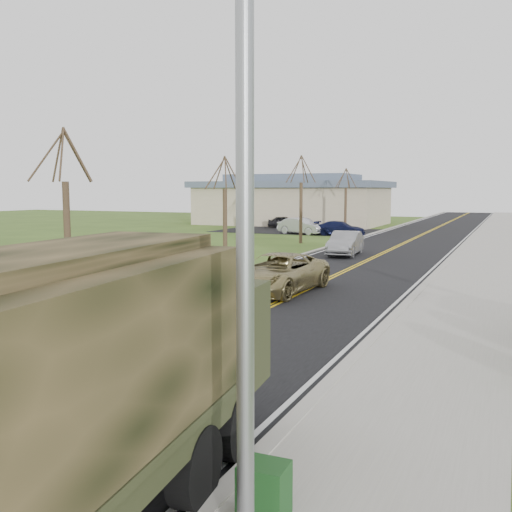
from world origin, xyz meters
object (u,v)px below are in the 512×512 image
Objects in this scene: suv_champagne at (277,273)px; sedan_silver at (345,243)px; utility_box_far at (264,490)px; military_truck at (85,369)px.

suv_champagne is 1.23× the size of sedan_silver.
suv_champagne reaches higher than utility_box_far.
military_truck is 15.53m from suv_champagne.
sedan_silver is at bearing 101.76° from utility_box_far.
sedan_silver reaches higher than utility_box_far.
utility_box_far is at bearing -81.09° from sedan_silver.
military_truck reaches higher than suv_champagne.
sedan_silver is (-1.06, 13.28, -0.03)m from suv_champagne.
sedan_silver is at bearing 93.73° from military_truck.
military_truck is at bearing -85.07° from sedan_silver.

